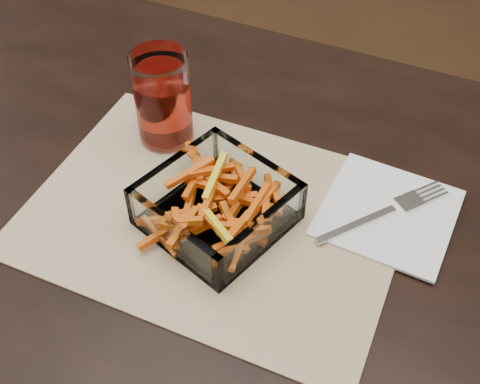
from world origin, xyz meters
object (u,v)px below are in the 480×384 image
(tumbler, at_px, (163,102))
(fork, at_px, (387,211))
(glass_bowl, at_px, (217,207))
(dining_table, at_px, (205,278))

(tumbler, xyz_separation_m, fork, (0.32, -0.02, -0.06))
(glass_bowl, xyz_separation_m, tumbler, (-0.13, 0.11, 0.04))
(tumbler, bearing_deg, fork, -2.74)
(tumbler, height_order, fork, tumbler)
(dining_table, distance_m, fork, 0.25)
(glass_bowl, height_order, tumbler, tumbler)
(dining_table, height_order, fork, fork)
(tumbler, relative_size, fork, 0.82)
(glass_bowl, bearing_deg, fork, 26.99)
(glass_bowl, distance_m, tumbler, 0.18)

